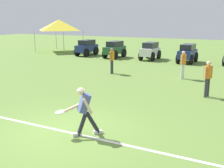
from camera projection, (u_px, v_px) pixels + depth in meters
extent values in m
plane|color=olive|center=(66.00, 131.00, 8.45)|extent=(80.00, 80.00, 0.00)
cube|color=white|center=(65.00, 131.00, 8.41)|extent=(22.63, 0.68, 0.01)
cylinder|color=#23232D|center=(82.00, 124.00, 8.05)|extent=(0.34, 0.33, 0.72)
cube|color=silver|center=(77.00, 134.00, 8.07)|extent=(0.26, 0.25, 0.10)
cylinder|color=#23232D|center=(93.00, 123.00, 8.14)|extent=(0.40, 0.39, 0.69)
cube|color=silver|center=(98.00, 132.00, 8.26)|extent=(0.26, 0.25, 0.10)
cube|color=#4C5699|center=(84.00, 103.00, 7.93)|extent=(0.50, 0.50, 0.58)
sphere|color=beige|center=(81.00, 91.00, 7.83)|extent=(0.30, 0.30, 0.21)
cylinder|color=white|center=(81.00, 90.00, 7.82)|extent=(0.30, 0.30, 0.03)
cylinder|color=beige|center=(73.00, 107.00, 8.05)|extent=(0.47, 0.45, 0.27)
cylinder|color=beige|center=(88.00, 106.00, 7.77)|extent=(0.26, 0.25, 0.49)
cylinder|color=white|center=(60.00, 112.00, 7.98)|extent=(0.39, 0.39, 0.07)
cylinder|color=#33333D|center=(206.00, 88.00, 11.95)|extent=(0.15, 0.15, 0.82)
cylinder|color=#33333D|center=(208.00, 87.00, 12.06)|extent=(0.15, 0.15, 0.82)
cube|color=orange|center=(208.00, 72.00, 11.85)|extent=(0.33, 0.39, 0.54)
cylinder|color=beige|center=(205.00, 72.00, 11.72)|extent=(0.10, 0.10, 0.52)
cylinder|color=beige|center=(211.00, 71.00, 11.97)|extent=(0.10, 0.10, 0.52)
sphere|color=beige|center=(209.00, 63.00, 11.77)|extent=(0.27, 0.27, 0.20)
cylinder|color=#33333D|center=(111.00, 67.00, 17.02)|extent=(0.12, 0.12, 0.82)
cylinder|color=#33333D|center=(112.00, 67.00, 17.19)|extent=(0.12, 0.12, 0.82)
cube|color=orange|center=(112.00, 56.00, 16.95)|extent=(0.23, 0.36, 0.54)
cylinder|color=#936B4C|center=(111.00, 56.00, 16.76)|extent=(0.08, 0.08, 0.52)
cylinder|color=#936B4C|center=(113.00, 55.00, 17.14)|extent=(0.08, 0.08, 0.52)
sphere|color=#936B4C|center=(112.00, 50.00, 16.86)|extent=(0.22, 0.22, 0.20)
cylinder|color=silver|center=(182.00, 72.00, 15.57)|extent=(0.13, 0.13, 0.82)
cylinder|color=silver|center=(183.00, 71.00, 15.71)|extent=(0.13, 0.13, 0.82)
cube|color=orange|center=(183.00, 59.00, 15.48)|extent=(0.27, 0.37, 0.54)
cylinder|color=beige|center=(182.00, 60.00, 15.32)|extent=(0.09, 0.09, 0.52)
cylinder|color=beige|center=(185.00, 59.00, 15.64)|extent=(0.09, 0.09, 0.52)
sphere|color=beige|center=(184.00, 53.00, 15.40)|extent=(0.24, 0.24, 0.20)
cube|color=navy|center=(87.00, 48.00, 25.33)|extent=(1.14, 2.41, 0.60)
cube|color=#1E232B|center=(87.00, 42.00, 25.25)|extent=(0.97, 1.61, 0.44)
cylinder|color=black|center=(87.00, 50.00, 26.29)|extent=(0.23, 0.73, 0.72)
cylinder|color=black|center=(96.00, 51.00, 25.82)|extent=(0.23, 0.73, 0.72)
cylinder|color=black|center=(77.00, 52.00, 24.98)|extent=(0.23, 0.73, 0.72)
cylinder|color=black|center=(86.00, 53.00, 24.50)|extent=(0.23, 0.73, 0.72)
cube|color=#235133|center=(115.00, 50.00, 23.93)|extent=(1.15, 2.42, 0.60)
cube|color=#1E232B|center=(115.00, 44.00, 23.85)|extent=(0.98, 1.61, 0.44)
cylinder|color=black|center=(114.00, 52.00, 24.89)|extent=(0.23, 0.73, 0.72)
cylinder|color=black|center=(124.00, 53.00, 24.41)|extent=(0.23, 0.73, 0.72)
cylinder|color=black|center=(105.00, 54.00, 23.58)|extent=(0.23, 0.73, 0.72)
cylinder|color=black|center=(115.00, 55.00, 23.10)|extent=(0.23, 0.73, 0.72)
cube|color=silver|center=(150.00, 52.00, 22.80)|extent=(1.05, 2.38, 0.60)
cube|color=#1E232B|center=(151.00, 45.00, 22.73)|extent=(0.91, 1.57, 0.44)
cylinder|color=black|center=(148.00, 54.00, 23.76)|extent=(0.20, 0.72, 0.72)
cylinder|color=black|center=(159.00, 54.00, 23.32)|extent=(0.20, 0.72, 0.72)
cylinder|color=black|center=(141.00, 56.00, 22.42)|extent=(0.20, 0.72, 0.72)
cylinder|color=black|center=(153.00, 57.00, 21.98)|extent=(0.20, 0.72, 0.72)
cube|color=navy|center=(187.00, 54.00, 21.26)|extent=(1.09, 2.39, 0.60)
cube|color=#1E232B|center=(188.00, 47.00, 21.18)|extent=(0.94, 1.59, 0.44)
cylinder|color=black|center=(183.00, 56.00, 22.22)|extent=(0.21, 0.73, 0.72)
cylinder|color=black|center=(196.00, 57.00, 21.77)|extent=(0.21, 0.73, 0.72)
cylinder|color=black|center=(178.00, 59.00, 20.89)|extent=(0.21, 0.73, 0.72)
cylinder|color=black|center=(191.00, 60.00, 20.43)|extent=(0.21, 0.73, 0.72)
cylinder|color=black|center=(224.00, 61.00, 19.81)|extent=(0.26, 0.74, 0.72)
cylinder|color=#B2B5BA|center=(83.00, 40.00, 29.28)|extent=(0.06, 0.06, 2.10)
cylinder|color=#B2B5BA|center=(56.00, 39.00, 30.75)|extent=(0.06, 0.06, 2.10)
cylinder|color=#B2B5BA|center=(64.00, 43.00, 26.24)|extent=(0.06, 0.06, 2.10)
cylinder|color=#B2B5BA|center=(35.00, 42.00, 27.71)|extent=(0.06, 0.06, 2.10)
pyramid|color=yellow|center=(59.00, 25.00, 28.13)|extent=(3.64, 3.64, 1.05)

